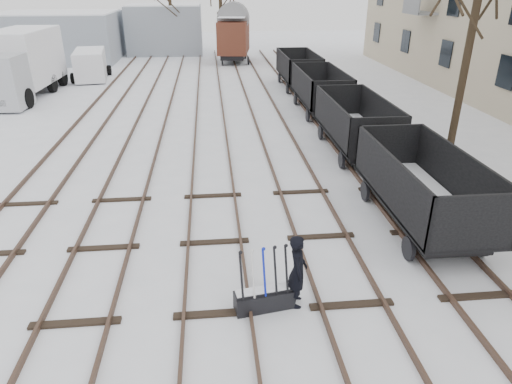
% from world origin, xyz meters
% --- Properties ---
extents(ground, '(120.00, 120.00, 0.00)m').
position_xyz_m(ground, '(0.00, 0.00, 0.00)').
color(ground, white).
rests_on(ground, ground).
extents(tracks, '(13.90, 52.00, 0.16)m').
position_xyz_m(tracks, '(-0.00, 13.67, 0.07)').
color(tracks, black).
rests_on(tracks, ground).
extents(shed_left, '(10.00, 8.00, 4.10)m').
position_xyz_m(shed_left, '(-13.00, 36.00, 2.05)').
color(shed_left, '#8E96A1').
rests_on(shed_left, ground).
extents(shed_right, '(7.00, 6.00, 4.50)m').
position_xyz_m(shed_right, '(-4.00, 40.00, 2.25)').
color(shed_right, '#8E96A1').
rests_on(shed_right, ground).
extents(ground_frame, '(1.35, 0.63, 1.49)m').
position_xyz_m(ground_frame, '(1.04, 0.13, 0.28)').
color(ground_frame, black).
rests_on(ground_frame, ground).
extents(worker, '(0.50, 0.68, 1.74)m').
position_xyz_m(worker, '(1.79, 0.23, 0.87)').
color(worker, black).
rests_on(worker, ground).
extents(freight_wagon_a, '(2.21, 5.53, 2.26)m').
position_xyz_m(freight_wagon_a, '(6.00, 3.46, 0.86)').
color(freight_wagon_a, black).
rests_on(freight_wagon_a, ground).
extents(freight_wagon_b, '(2.21, 5.53, 2.26)m').
position_xyz_m(freight_wagon_b, '(6.00, 9.86, 0.86)').
color(freight_wagon_b, black).
rests_on(freight_wagon_b, ground).
extents(freight_wagon_c, '(2.21, 5.53, 2.26)m').
position_xyz_m(freight_wagon_c, '(6.00, 16.26, 0.86)').
color(freight_wagon_c, black).
rests_on(freight_wagon_c, ground).
extents(freight_wagon_d, '(2.21, 5.53, 2.26)m').
position_xyz_m(freight_wagon_d, '(6.00, 22.66, 0.86)').
color(freight_wagon_d, black).
rests_on(freight_wagon_d, ground).
extents(box_van_wagon, '(3.37, 5.37, 3.85)m').
position_xyz_m(box_van_wagon, '(2.32, 33.55, 2.24)').
color(box_van_wagon, black).
rests_on(box_van_wagon, ground).
extents(lorry, '(3.09, 8.70, 3.90)m').
position_xyz_m(lorry, '(-11.33, 21.64, 2.01)').
color(lorry, black).
rests_on(lorry, ground).
extents(panel_van, '(2.71, 4.91, 2.05)m').
position_xyz_m(panel_van, '(-8.47, 26.96, 1.07)').
color(panel_van, silver).
rests_on(panel_van, ground).
extents(tree_near, '(0.30, 0.30, 6.82)m').
position_xyz_m(tree_near, '(9.77, 8.93, 3.41)').
color(tree_near, black).
rests_on(tree_near, ground).
extents(tree_far_left, '(0.30, 0.30, 5.65)m').
position_xyz_m(tree_far_left, '(-3.19, 37.29, 2.83)').
color(tree_far_left, black).
rests_on(tree_far_left, ground).
extents(tree_far_right, '(0.30, 0.30, 6.63)m').
position_xyz_m(tree_far_right, '(1.28, 34.44, 3.32)').
color(tree_far_right, black).
rests_on(tree_far_right, ground).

